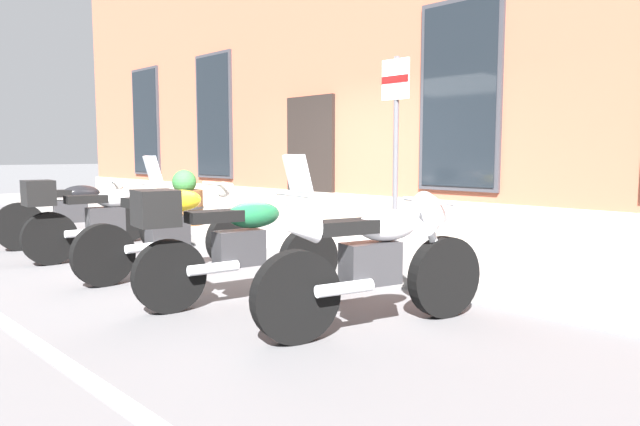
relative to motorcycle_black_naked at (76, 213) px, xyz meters
name	(u,v)px	position (x,y,z in m)	size (l,w,h in m)	color
ground_plane	(263,259)	(2.72, 1.28, -0.48)	(140.00, 140.00, 0.00)	#4C4C4F
sidewalk	(325,244)	(2.72, 2.39, -0.41)	(26.08, 2.22, 0.15)	slate
motorcycle_black_naked	(76,213)	(0.00, 0.00, 0.00)	(0.69, 2.07, 0.95)	black
motorcycle_silver_touring	(100,216)	(1.27, -0.19, 0.07)	(0.65, 2.08, 1.31)	black
motorcycle_yellow_naked	(174,231)	(2.79, -0.03, 0.01)	(0.62, 2.16, 1.01)	black
motorcycle_green_touring	(232,242)	(4.20, -0.25, 0.07)	(0.76, 2.00, 1.33)	black
motorcycle_white_sport	(384,255)	(5.62, 0.13, 0.09)	(0.76, 1.98, 1.04)	black
parking_sign	(396,129)	(4.35, 1.87, 1.13)	(0.36, 0.07, 2.25)	#4C4C51
barrel_planter	(185,202)	(-0.05, 1.83, 0.06)	(0.63, 0.63, 0.92)	brown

